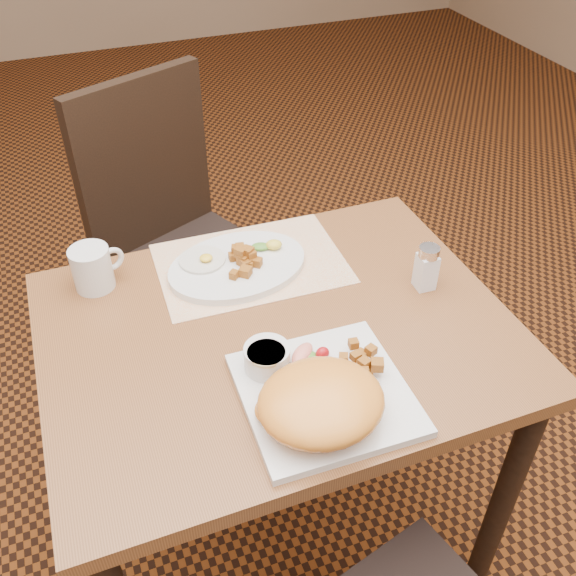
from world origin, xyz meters
The scene contains 15 objects.
ground centered at (0.00, 0.00, 0.00)m, with size 8.00×8.00×0.00m, color black.
table centered at (0.00, 0.00, 0.64)m, with size 0.90×0.70×0.75m.
chair_far centered at (-0.06, 0.71, 0.54)m, with size 0.56×0.56×0.97m.
placemat centered at (0.01, 0.21, 0.75)m, with size 0.40×0.28×0.00m, color white.
plate_square centered at (0.01, -0.19, 0.76)m, with size 0.28×0.28×0.02m, color silver.
plate_oval centered at (-0.02, 0.20, 0.76)m, with size 0.30×0.23×0.02m, color silver, non-canonical shape.
hollandaise_mound centered at (-0.02, -0.24, 0.80)m, with size 0.21×0.19×0.08m.
ramekin centered at (-0.06, -0.11, 0.79)m, with size 0.08×0.08×0.05m.
garnish_sq centered at (0.02, -0.11, 0.78)m, with size 0.08×0.06×0.03m.
fried_egg centered at (-0.09, 0.24, 0.77)m, with size 0.10×0.10×0.02m.
garnish_ov centered at (0.06, 0.23, 0.78)m, with size 0.07×0.05×0.02m.
salt_shaker centered at (0.33, 0.01, 0.80)m, with size 0.04×0.04×0.10m.
coffee_mug centered at (-0.31, 0.26, 0.80)m, with size 0.11×0.08×0.09m.
home_fries_sq centered at (0.09, -0.18, 0.78)m, with size 0.09×0.10×0.03m.
home_fries_ov centered at (0.00, 0.20, 0.78)m, with size 0.08×0.10×0.04m.
Camera 1 is at (-0.31, -0.86, 1.60)m, focal length 40.00 mm.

